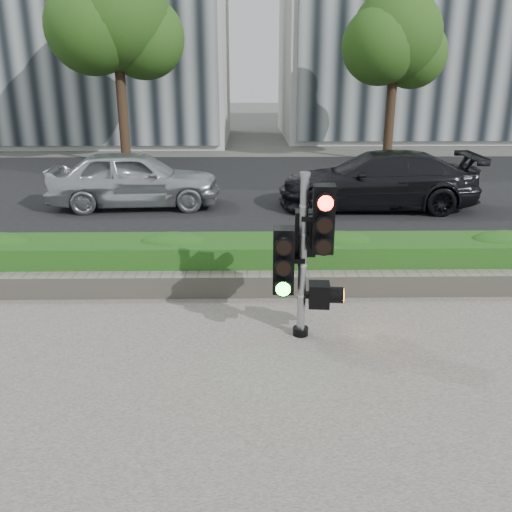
% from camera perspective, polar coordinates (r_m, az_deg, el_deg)
% --- Properties ---
extents(ground, '(120.00, 120.00, 0.00)m').
position_cam_1_polar(ground, '(6.69, -0.90, -10.61)').
color(ground, '#51514C').
rests_on(ground, ground).
extents(road, '(60.00, 13.00, 0.02)m').
position_cam_1_polar(road, '(16.17, -0.94, 7.04)').
color(road, black).
rests_on(road, ground).
extents(curb, '(60.00, 0.25, 0.12)m').
position_cam_1_polar(curb, '(9.54, -0.92, -1.00)').
color(curb, gray).
rests_on(curb, ground).
extents(stone_wall, '(12.00, 0.32, 0.34)m').
position_cam_1_polar(stone_wall, '(8.32, -0.92, -2.99)').
color(stone_wall, gray).
rests_on(stone_wall, sidewalk).
extents(hedge, '(12.00, 1.00, 0.68)m').
position_cam_1_polar(hedge, '(8.87, -0.93, -0.42)').
color(hedge, '#40922D').
rests_on(hedge, sidewalk).
extents(building_right, '(18.00, 10.00, 12.00)m').
position_cam_1_polar(building_right, '(32.85, 20.22, 22.40)').
color(building_right, '#B7B7B2').
rests_on(building_right, ground).
extents(tree_left, '(4.61, 4.03, 7.34)m').
position_cam_1_polar(tree_left, '(20.97, -14.56, 22.99)').
color(tree_left, black).
rests_on(tree_left, ground).
extents(tree_right, '(4.10, 3.58, 6.53)m').
position_cam_1_polar(tree_right, '(22.11, 14.42, 21.28)').
color(tree_right, black).
rests_on(tree_right, ground).
extents(traffic_signal, '(0.75, 0.56, 2.13)m').
position_cam_1_polar(traffic_signal, '(6.76, 5.20, 0.83)').
color(traffic_signal, black).
rests_on(traffic_signal, sidewalk).
extents(car_silver, '(4.37, 2.00, 1.45)m').
position_cam_1_polar(car_silver, '(14.15, -12.65, 7.94)').
color(car_silver, silver).
rests_on(car_silver, road).
extents(car_dark, '(4.99, 2.21, 1.42)m').
position_cam_1_polar(car_dark, '(14.05, 12.61, 7.81)').
color(car_dark, black).
rests_on(car_dark, road).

